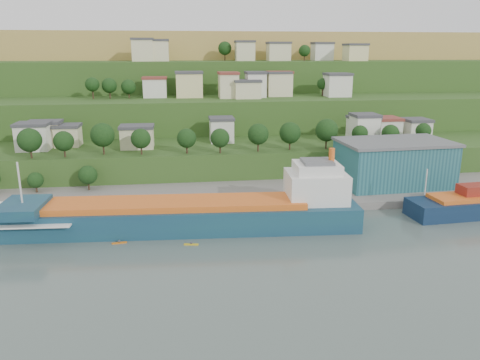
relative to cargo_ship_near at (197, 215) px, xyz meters
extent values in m
plane|color=#4D5D58|center=(7.13, -7.89, -3.22)|extent=(500.00, 500.00, 0.00)
cube|color=slate|center=(27.13, 20.11, -3.22)|extent=(220.00, 26.00, 4.00)
cube|color=#284719|center=(7.13, 48.11, -3.22)|extent=(260.00, 32.00, 20.00)
cube|color=#284719|center=(7.13, 78.11, -3.22)|extent=(280.00, 32.00, 44.00)
cube|color=#284719|center=(7.13, 108.11, -3.22)|extent=(300.00, 32.00, 70.00)
cube|color=#A0843D|center=(7.13, 182.11, -3.22)|extent=(360.00, 120.00, 96.00)
cube|color=silver|center=(-47.29, 46.90, 10.54)|extent=(9.32, 7.88, 7.51)
cube|color=#3F3F44|center=(-47.29, 46.90, 14.74)|extent=(9.92, 8.48, 0.90)
cube|color=beige|center=(-45.41, 52.64, 10.39)|extent=(9.74, 7.02, 7.22)
cube|color=#3F3F44|center=(-45.41, 52.64, 14.45)|extent=(10.34, 7.62, 0.90)
cube|color=beige|center=(-38.34, 51.93, 9.80)|extent=(7.47, 7.23, 6.03)
cube|color=#3F3F44|center=(-38.34, 51.93, 13.26)|extent=(8.07, 7.83, 0.90)
cube|color=beige|center=(-16.31, 45.74, 9.91)|extent=(9.88, 7.57, 6.25)
cube|color=#3F3F44|center=(-16.31, 45.74, 13.48)|extent=(10.48, 8.17, 0.90)
cube|color=silver|center=(10.68, 52.65, 10.43)|extent=(7.49, 7.96, 7.30)
cube|color=#3F3F44|center=(10.68, 52.65, 14.54)|extent=(8.09, 8.56, 0.90)
cube|color=silver|center=(55.93, 42.35, 11.27)|extent=(7.65, 7.74, 8.98)
cube|color=#3F3F44|center=(55.93, 42.35, 16.21)|extent=(8.25, 8.34, 0.90)
cube|color=silver|center=(57.48, 47.27, 10.55)|extent=(9.06, 7.47, 7.53)
cube|color=#3F3F44|center=(57.48, 47.27, 14.76)|extent=(9.66, 8.07, 0.90)
cube|color=silver|center=(66.17, 48.35, 10.24)|extent=(7.65, 8.95, 6.91)
cube|color=brown|center=(66.17, 48.35, 14.14)|extent=(8.25, 9.55, 0.90)
cube|color=silver|center=(76.15, 46.96, 9.99)|extent=(7.57, 8.21, 6.41)
cube|color=#3F3F44|center=(76.15, 46.96, 13.64)|extent=(8.17, 8.81, 0.90)
cube|color=silver|center=(-11.87, 83.99, 22.23)|extent=(8.72, 7.73, 6.89)
cube|color=brown|center=(-11.87, 83.99, 26.12)|extent=(9.32, 8.33, 0.90)
cube|color=beige|center=(1.16, 82.46, 23.24)|extent=(9.96, 8.26, 8.91)
cube|color=#3F3F44|center=(1.16, 82.46, 28.15)|extent=(10.56, 8.86, 0.90)
cube|color=beige|center=(15.82, 78.18, 23.16)|extent=(7.06, 8.83, 8.76)
cube|color=brown|center=(15.82, 78.18, 28.00)|extent=(7.66, 9.43, 0.90)
cube|color=beige|center=(22.59, 75.70, 21.78)|extent=(9.54, 7.94, 6.00)
cube|color=#3F3F44|center=(22.59, 75.70, 25.23)|extent=(10.14, 8.54, 0.90)
cube|color=silver|center=(26.50, 80.03, 23.19)|extent=(7.14, 8.70, 8.81)
cube|color=#3F3F44|center=(26.50, 80.03, 28.04)|extent=(7.74, 9.30, 0.90)
cube|color=beige|center=(35.95, 82.55, 23.14)|extent=(8.88, 7.85, 8.72)
cube|color=#3F3F44|center=(35.95, 82.55, 27.95)|extent=(9.48, 8.45, 0.90)
cube|color=beige|center=(36.42, 82.78, 23.17)|extent=(9.28, 7.54, 8.77)
cube|color=brown|center=(36.42, 82.78, 28.00)|extent=(9.88, 8.14, 0.90)
cube|color=silver|center=(58.51, 78.09, 22.84)|extent=(9.20, 8.36, 8.12)
cube|color=#3F3F44|center=(58.51, 78.09, 27.36)|extent=(9.80, 8.96, 0.90)
cube|color=beige|center=(-17.23, 107.21, 36.08)|extent=(8.72, 8.50, 8.60)
cube|color=#3F3F44|center=(-17.23, 107.21, 40.84)|extent=(9.32, 9.10, 0.90)
cube|color=beige|center=(-11.32, 108.51, 35.87)|extent=(9.59, 8.63, 8.18)
cube|color=#3F3F44|center=(-11.32, 108.51, 40.41)|extent=(10.19, 9.23, 0.90)
cube|color=beige|center=(26.77, 111.20, 35.69)|extent=(8.20, 7.02, 7.81)
cube|color=#3F3F44|center=(26.77, 111.20, 40.04)|extent=(8.80, 7.62, 0.90)
cube|color=beige|center=(41.80, 110.69, 35.41)|extent=(9.65, 8.39, 7.25)
cube|color=#3F3F44|center=(41.80, 110.69, 39.48)|extent=(10.25, 8.99, 0.90)
cube|color=silver|center=(62.83, 113.82, 35.39)|extent=(8.64, 7.93, 7.21)
cube|color=#3F3F44|center=(62.83, 113.82, 39.44)|extent=(9.24, 8.53, 0.90)
cube|color=beige|center=(74.29, 102.43, 35.03)|extent=(8.63, 8.89, 6.49)
cube|color=#3F3F44|center=(74.29, 102.43, 38.72)|extent=(9.23, 9.49, 0.90)
cylinder|color=#382619|center=(-44.91, 34.81, 8.47)|extent=(0.50, 0.50, 3.37)
sphere|color=black|center=(-44.91, 34.81, 11.99)|extent=(6.69, 6.69, 6.69)
cylinder|color=#382619|center=(-35.86, 35.13, 8.31)|extent=(0.50, 0.50, 3.05)
sphere|color=black|center=(-35.86, 35.13, 11.41)|extent=(5.72, 5.72, 5.72)
cylinder|color=#382619|center=(-25.40, 37.39, 8.72)|extent=(0.50, 0.50, 3.87)
sphere|color=black|center=(-25.40, 37.39, 12.57)|extent=(6.96, 6.96, 6.96)
cylinder|color=#382619|center=(-14.45, 35.90, 8.34)|extent=(0.50, 0.50, 3.11)
sphere|color=black|center=(-14.45, 35.90, 11.49)|extent=(5.80, 5.80, 5.80)
cylinder|color=#382619|center=(-1.23, 35.53, 8.28)|extent=(0.50, 0.50, 2.99)
sphere|color=black|center=(-1.23, 35.53, 11.34)|extent=(5.69, 5.69, 5.69)
cylinder|color=#382619|center=(8.53, 34.60, 8.29)|extent=(0.50, 0.50, 3.01)
sphere|color=black|center=(8.53, 34.60, 11.34)|extent=(5.64, 5.64, 5.64)
cylinder|color=#382619|center=(20.07, 35.53, 8.56)|extent=(0.50, 0.50, 3.56)
sphere|color=black|center=(20.07, 35.53, 12.07)|extent=(6.30, 6.30, 6.30)
cylinder|color=#382619|center=(30.12, 36.83, 8.50)|extent=(0.50, 0.50, 3.44)
sphere|color=black|center=(30.12, 36.83, 12.02)|extent=(6.53, 6.53, 6.53)
cylinder|color=#382619|center=(41.61, 36.81, 8.73)|extent=(0.50, 0.50, 3.90)
sphere|color=black|center=(41.61, 36.81, 12.59)|extent=(6.95, 6.95, 6.95)
cylinder|color=#382619|center=(52.45, 37.12, 8.37)|extent=(0.50, 0.50, 3.17)
sphere|color=black|center=(52.45, 37.12, 11.32)|extent=(4.98, 4.98, 4.98)
cylinder|color=#382619|center=(62.07, 36.34, 8.26)|extent=(0.50, 0.50, 2.95)
sphere|color=black|center=(62.07, 36.34, 11.23)|extent=(5.44, 5.44, 5.44)
cylinder|color=#382619|center=(73.08, 36.55, 8.61)|extent=(0.50, 0.50, 3.66)
sphere|color=black|center=(73.08, 36.55, 11.77)|extent=(4.82, 4.82, 4.82)
cylinder|color=#382619|center=(-21.51, 81.08, 20.17)|extent=(0.50, 0.50, 2.78)
sphere|color=black|center=(-21.51, 81.08, 23.06)|extent=(5.45, 5.45, 5.45)
cylinder|color=#382619|center=(-28.52, 81.43, 20.41)|extent=(0.50, 0.50, 3.26)
sphere|color=black|center=(-28.52, 81.43, 23.57)|extent=(5.57, 5.57, 5.57)
cylinder|color=#382619|center=(-34.44, 80.15, 20.74)|extent=(0.50, 0.50, 3.91)
sphere|color=black|center=(-34.44, 80.15, 24.11)|extent=(5.19, 5.19, 5.19)
cylinder|color=#382619|center=(18.21, 114.30, 33.66)|extent=(0.50, 0.50, 3.75)
sphere|color=black|center=(18.21, 114.30, 37.16)|extent=(5.93, 5.93, 5.93)
cylinder|color=#382619|center=(44.88, 114.33, 33.59)|extent=(0.50, 0.50, 3.61)
sphere|color=black|center=(44.88, 114.33, 36.79)|extent=(5.07, 5.07, 5.07)
cylinder|color=#382619|center=(52.43, 105.90, 33.26)|extent=(0.50, 0.50, 2.97)
sphere|color=black|center=(52.43, 105.90, 36.13)|extent=(5.02, 5.02, 5.02)
cylinder|color=#382619|center=(53.63, 81.30, 20.53)|extent=(0.50, 0.50, 3.50)
sphere|color=black|center=(53.63, 81.30, 23.51)|extent=(4.47, 4.47, 4.47)
cube|color=navy|center=(-2.59, 0.00, -1.54)|extent=(78.95, 16.73, 7.84)
cube|color=#D65E1C|center=(-4.83, 0.00, 3.05)|extent=(58.70, 13.35, 1.34)
cube|color=navy|center=(-37.30, 0.00, 3.50)|extent=(9.64, 12.80, 2.24)
cube|color=silver|center=(27.64, 0.00, 5.74)|extent=(14.05, 11.94, 6.72)
cube|color=silver|center=(27.64, 0.00, 10.22)|extent=(10.57, 9.51, 2.24)
cube|color=#595B5E|center=(27.64, 0.00, 11.67)|extent=(7.09, 7.09, 0.67)
cylinder|color=#D65E1C|center=(31.00, 0.00, 13.02)|extent=(1.42, 1.42, 3.36)
cylinder|color=silver|center=(-37.30, 0.00, 9.10)|extent=(0.43, 0.43, 8.96)
cube|color=silver|center=(-33.94, 0.00, 1.04)|extent=(16.37, 13.52, 0.28)
cylinder|color=silver|center=(55.44, 1.24, 5.48)|extent=(0.31, 0.31, 6.41)
cube|color=#1C4B55|center=(57.29, 22.68, 4.78)|extent=(30.92, 19.58, 12.00)
cube|color=#595B5E|center=(57.29, 22.68, 11.18)|extent=(31.97, 20.63, 0.80)
cube|color=silver|center=(-38.11, 9.06, -1.56)|extent=(4.71, 2.15, 0.91)
cube|color=#CB6512|center=(-16.75, -6.44, -3.10)|extent=(3.15, 0.98, 0.23)
sphere|color=#3F3F44|center=(-16.75, -6.44, -2.71)|extent=(0.54, 0.54, 0.54)
cube|color=gold|center=(-1.70, -9.26, -3.11)|extent=(3.06, 1.04, 0.23)
sphere|color=#3F3F44|center=(-1.70, -9.26, -2.73)|extent=(0.53, 0.53, 0.53)
camera|label=1|loc=(-3.48, -100.62, 36.06)|focal=35.00mm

